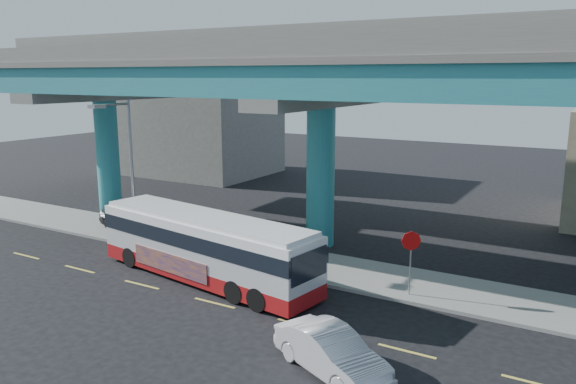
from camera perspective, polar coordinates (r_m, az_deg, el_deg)
The scene contains 10 objects.
ground at distance 23.44m, azimuth -7.01°, elevation -10.89°, with size 120.00×120.00×0.00m, color black.
sidewalk at distance 27.69m, azimuth -0.08°, elevation -7.03°, with size 70.00×4.00×0.15m, color gray.
lane_markings at distance 23.22m, azimuth -7.47°, elevation -11.12°, with size 58.00×0.12×0.01m.
viaduct at distance 29.39m, azimuth 3.55°, elevation 12.02°, with size 52.00×12.40×11.70m.
building_concrete at distance 53.07m, azimuth -8.73°, elevation 6.76°, with size 12.00×10.00×9.00m, color gray.
transit_bus at distance 25.26m, azimuth -8.41°, elevation -5.31°, with size 11.87×4.28×2.99m.
sedan at distance 17.91m, azimuth 4.40°, elevation -15.86°, with size 4.46×3.12×1.39m, color #B3B3B8.
parked_car at distance 34.11m, azimuth -15.80°, elevation -2.51°, with size 4.29×2.12×1.41m, color #2D2E32.
street_lamp at distance 30.28m, azimuth -16.42°, elevation 3.91°, with size 0.50×2.49×7.63m.
stop_sign at distance 23.36m, azimuth 12.38°, elevation -5.66°, with size 0.69×0.48×2.70m.
Camera 1 is at (13.24, -17.13, 8.99)m, focal length 35.00 mm.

